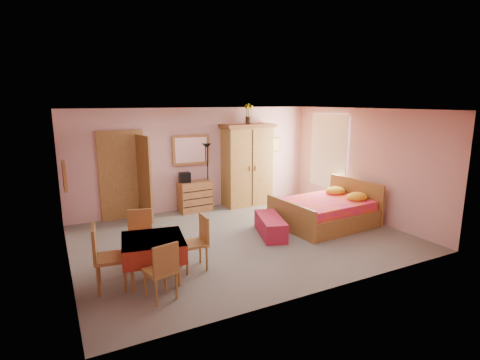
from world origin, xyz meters
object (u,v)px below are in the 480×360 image
dining_table (154,259)px  chair_east (194,243)px  wall_mirror (191,150)px  chair_south (160,270)px  chair_north (140,237)px  bed (324,205)px  chair_west (111,257)px  bench (270,226)px  wardrobe (247,165)px  stereo (185,177)px  chest_of_drawers (195,196)px  floor_lamp (208,176)px  sunflower_vase (248,114)px

dining_table → chair_east: size_ratio=1.03×
wall_mirror → chair_east: 3.74m
chair_south → chair_north: (0.02, 1.36, 0.02)m
bed → chair_west: chair_west is taller
bench → chair_north: (-2.71, -0.11, 0.26)m
chair_west → chair_east: (1.33, 0.09, -0.05)m
wardrobe → chair_west: (-4.01, -3.19, -0.58)m
stereo → chair_east: (-0.96, -3.18, -0.44)m
wall_mirror → chair_north: wall_mirror is taller
dining_table → chair_north: size_ratio=1.03×
bed → dining_table: bed is taller
bench → wardrobe: bearing=73.3°
chair_west → chair_east: chair_west is taller
bed → chair_south: bed is taller
chest_of_drawers → wall_mirror: (-0.00, 0.21, 1.17)m
chest_of_drawers → bed: size_ratio=0.40×
wall_mirror → floor_lamp: size_ratio=0.56×
wall_mirror → wardrobe: wardrobe is taller
chest_of_drawers → wall_mirror: 1.18m
chair_east → bed: bearing=-74.5°
sunflower_vase → chair_south: sunflower_vase is taller
wall_mirror → bench: size_ratio=0.81×
bench → chair_west: (-3.31, -0.86, 0.30)m
wall_mirror → chair_east: (-1.21, -3.36, -1.10)m
wall_mirror → chair_north: bearing=-124.4°
stereo → chair_south: (-1.72, -3.88, -0.46)m
chest_of_drawers → chair_south: size_ratio=0.95×
chair_east → bench: bearing=-66.2°
floor_lamp → sunflower_vase: bearing=-5.5°
floor_lamp → bed: size_ratio=0.83×
wardrobe → sunflower_vase: sunflower_vase is taller
sunflower_vase → stereo: bearing=179.1°
chest_of_drawers → sunflower_vase: 2.56m
chest_of_drawers → dining_table: bearing=-123.0°
sunflower_vase → bed: bearing=-74.1°
wardrobe → bench: 2.59m
chair_north → chair_east: same height
chair_north → sunflower_vase: bearing=-129.9°
floor_lamp → bench: bearing=-81.6°
bed → chair_north: size_ratio=2.26×
chair_south → dining_table: bearing=70.9°
bench → chair_north: chair_north is taller
chair_south → wall_mirror: bearing=51.1°
chest_of_drawers → chair_south: (-1.96, -3.84, 0.05)m
bed → bench: bed is taller
wardrobe → bench: (-0.70, -2.33, -0.89)m
bed → bench: (-1.43, -0.02, -0.28)m
stereo → chair_north: bearing=-123.9°
wall_mirror → chair_west: 4.41m
dining_table → chair_west: 0.66m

